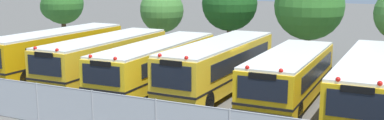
{
  "coord_description": "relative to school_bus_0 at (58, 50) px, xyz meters",
  "views": [
    {
      "loc": [
        8.71,
        -21.56,
        6.14
      ],
      "look_at": [
        -1.59,
        0.0,
        1.6
      ],
      "focal_mm": 42.42,
      "sensor_mm": 36.0,
      "label": 1
    }
  ],
  "objects": [
    {
      "name": "ground_plane",
      "position": [
        10.97,
        -0.07,
        -1.46
      ],
      "size": [
        160.0,
        160.0,
        0.0
      ],
      "primitive_type": "plane",
      "color": "#595651"
    },
    {
      "name": "school_bus_5",
      "position": [
        18.39,
        -0.18,
        -0.08
      ],
      "size": [
        2.68,
        11.37,
        2.62
      ],
      "rotation": [
        0.0,
        0.0,
        3.13
      ],
      "color": "yellow",
      "rests_on": "ground_plane"
    },
    {
      "name": "tree_1",
      "position": [
        2.13,
        9.32,
        1.89
      ],
      "size": [
        3.65,
        3.39,
        5.02
      ],
      "color": "#4C3823",
      "rests_on": "ground_plane"
    },
    {
      "name": "school_bus_3",
      "position": [
        10.9,
        0.13,
        -0.0
      ],
      "size": [
        2.69,
        10.61,
        2.78
      ],
      "rotation": [
        0.0,
        0.0,
        3.11
      ],
      "color": "yellow",
      "rests_on": "ground_plane"
    },
    {
      "name": "school_bus_1",
      "position": [
        3.73,
        -0.1,
        -0.08
      ],
      "size": [
        2.67,
        10.28,
        2.62
      ],
      "rotation": [
        0.0,
        0.0,
        3.15
      ],
      "color": "yellow",
      "rests_on": "ground_plane"
    },
    {
      "name": "school_bus_0",
      "position": [
        0.0,
        0.0,
        0.0
      ],
      "size": [
        2.63,
        10.47,
        2.78
      ],
      "rotation": [
        0.0,
        0.0,
        3.12
      ],
      "color": "#EAA80C",
      "rests_on": "ground_plane"
    },
    {
      "name": "school_bus_2",
      "position": [
        7.26,
        -0.12,
        -0.13
      ],
      "size": [
        2.72,
        10.84,
        2.53
      ],
      "rotation": [
        0.0,
        0.0,
        3.16
      ],
      "color": "yellow",
      "rests_on": "ground_plane"
    },
    {
      "name": "tree_0",
      "position": [
        -6.45,
        7.76,
        2.23
      ],
      "size": [
        3.53,
        3.46,
        5.5
      ],
      "color": "#4C3823",
      "rests_on": "ground_plane"
    },
    {
      "name": "tree_3",
      "position": [
        13.51,
        9.91,
        2.65
      ],
      "size": [
        4.73,
        4.73,
        6.4
      ],
      "color": "#4C3823",
      "rests_on": "ground_plane"
    },
    {
      "name": "tree_2",
      "position": [
        7.65,
        10.0,
        2.53
      ],
      "size": [
        4.11,
        4.11,
        6.08
      ],
      "color": "#4C3823",
      "rests_on": "ground_plane"
    },
    {
      "name": "school_bus_4",
      "position": [
        14.72,
        -0.21,
        -0.12
      ],
      "size": [
        2.63,
        9.35,
        2.54
      ],
      "rotation": [
        0.0,
        0.0,
        3.14
      ],
      "color": "yellow",
      "rests_on": "ground_plane"
    }
  ]
}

